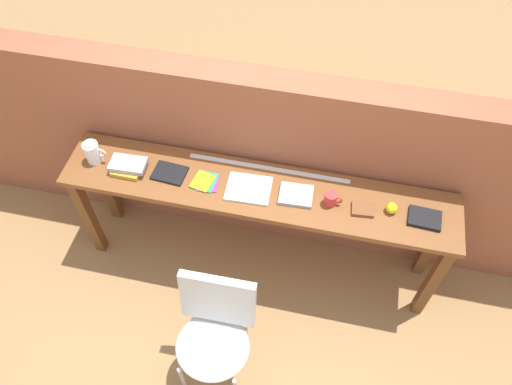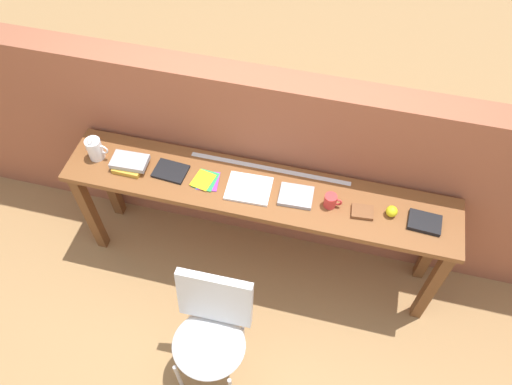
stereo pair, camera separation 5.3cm
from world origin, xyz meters
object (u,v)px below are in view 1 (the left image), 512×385
at_px(chair_white_moulded, 215,330).
at_px(book_stack_leftmost, 128,166).
at_px(magazine_cycling, 170,173).
at_px(leather_journal_brown, 363,209).
at_px(mug, 331,199).
at_px(pamphlet_pile_colourful, 206,182).
at_px(pitcher_white, 93,152).
at_px(book_open_centre, 249,189).
at_px(sports_ball_small, 392,208).
at_px(book_repair_rightmost, 425,218).

bearing_deg(chair_white_moulded, book_stack_leftmost, 133.81).
xyz_separation_m(magazine_cycling, leather_journal_brown, (1.22, -0.02, 0.00)).
relative_size(book_stack_leftmost, leather_journal_brown, 1.81).
bearing_deg(book_stack_leftmost, mug, 0.31).
xyz_separation_m(book_stack_leftmost, mug, (1.29, 0.01, 0.01)).
bearing_deg(pamphlet_pile_colourful, chair_white_moulded, -72.63).
relative_size(pitcher_white, leather_journal_brown, 1.41).
bearing_deg(pamphlet_pile_colourful, book_open_centre, 0.18).
xyz_separation_m(book_stack_leftmost, sports_ball_small, (1.65, 0.03, 0.00)).
bearing_deg(leather_journal_brown, pamphlet_pile_colourful, 174.32).
bearing_deg(magazine_cycling, pitcher_white, -176.50).
distance_m(pamphlet_pile_colourful, sports_ball_small, 1.15).
bearing_deg(leather_journal_brown, book_stack_leftmost, 174.63).
height_order(magazine_cycling, book_open_centre, book_open_centre).
bearing_deg(chair_white_moulded, magazine_cycling, 121.18).
bearing_deg(book_stack_leftmost, pitcher_white, 173.45).
xyz_separation_m(chair_white_moulded, book_repair_rightmost, (1.10, 0.80, 0.37)).
bearing_deg(book_open_centre, leather_journal_brown, -2.91).
bearing_deg(sports_ball_small, book_open_centre, -178.66).
bearing_deg(pamphlet_pile_colourful, sports_ball_small, 1.06).
distance_m(pitcher_white, book_stack_leftmost, 0.24).
bearing_deg(leather_journal_brown, magazine_cycling, 173.66).
distance_m(pamphlet_pile_colourful, leather_journal_brown, 0.98).
xyz_separation_m(pitcher_white, magazine_cycling, (0.50, -0.01, -0.07)).
xyz_separation_m(pitcher_white, leather_journal_brown, (1.73, -0.03, -0.07)).
xyz_separation_m(book_stack_leftmost, leather_journal_brown, (1.49, -0.00, -0.02)).
bearing_deg(leather_journal_brown, book_repair_rightmost, -3.27).
relative_size(chair_white_moulded, book_stack_leftmost, 3.80).
relative_size(chair_white_moulded, sports_ball_small, 12.74).
bearing_deg(pitcher_white, book_stack_leftmost, -6.55).
relative_size(magazine_cycling, book_open_centre, 0.76).
xyz_separation_m(magazine_cycling, mug, (1.03, -0.01, 0.04)).
height_order(magazine_cycling, book_repair_rightmost, book_repair_rightmost).
bearing_deg(mug, sports_ball_small, 2.86).
xyz_separation_m(leather_journal_brown, book_repair_rightmost, (0.36, 0.01, 0.00)).
bearing_deg(book_open_centre, sports_ball_small, -0.86).
distance_m(book_stack_leftmost, sports_ball_small, 1.65).
xyz_separation_m(pamphlet_pile_colourful, book_repair_rightmost, (1.34, 0.00, 0.01)).
xyz_separation_m(pamphlet_pile_colourful, book_open_centre, (0.28, 0.00, 0.00)).
height_order(chair_white_moulded, pamphlet_pile_colourful, same).
bearing_deg(book_repair_rightmost, book_open_centre, -176.66).
bearing_deg(sports_ball_small, pamphlet_pile_colourful, -178.94).
bearing_deg(pamphlet_pile_colourful, magazine_cycling, 176.19).
bearing_deg(book_open_centre, mug, -1.95).
bearing_deg(mug, pitcher_white, 179.24).
height_order(chair_white_moulded, sports_ball_small, sports_ball_small).
height_order(chair_white_moulded, magazine_cycling, magazine_cycling).
xyz_separation_m(chair_white_moulded, pitcher_white, (-0.99, 0.81, 0.43)).
bearing_deg(book_repair_rightmost, book_stack_leftmost, -176.59).
xyz_separation_m(book_open_centre, sports_ball_small, (0.87, 0.02, 0.03)).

